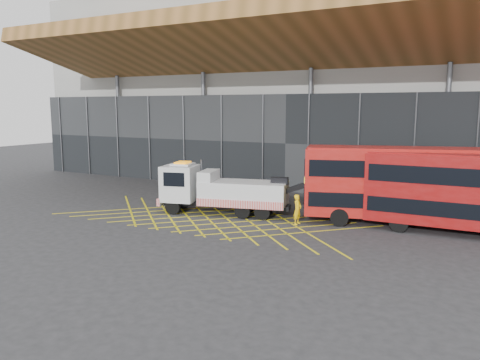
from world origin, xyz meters
The scene contains 7 objects.
ground_plane centered at (0.00, 0.00, 0.00)m, with size 120.00×120.00×0.00m, color #2A2A2C.
road_markings centered at (1.60, 0.00, 0.01)m, with size 19.96×7.16×0.01m.
construction_building centered at (1.92, 18.40, 8.98)m, with size 55.00×23.97×18.00m.
recovery_truck centered at (1.33, 1.70, 1.59)m, with size 9.86×4.19×3.43m.
bus_towed centered at (12.35, 4.35, 2.56)m, with size 11.59×5.78×4.62m.
bus_second centered at (16.03, 3.69, 2.48)m, with size 11.04×2.79×4.47m.
worker centered at (6.89, 1.52, 0.90)m, with size 0.66×0.43×1.80m, color yellow.
Camera 1 is at (16.68, -24.23, 6.96)m, focal length 35.00 mm.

